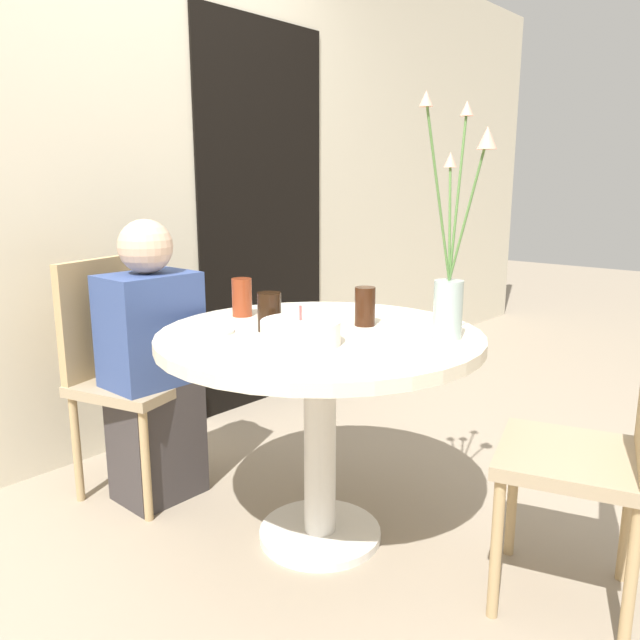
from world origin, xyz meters
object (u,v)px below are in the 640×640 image
(flower_vase, at_px, (452,267))
(drink_glass_0, at_px, (242,297))
(chair_left_flank, at_px, (605,436))
(person_boy, at_px, (153,371))
(side_plate, at_px, (204,331))
(chair_right_flank, at_px, (121,362))
(birthday_cake, at_px, (301,332))
(drink_glass_1, at_px, (365,306))
(drink_glass_2, at_px, (269,312))

(flower_vase, xyz_separation_m, drink_glass_0, (-0.21, 0.73, -0.15))
(chair_left_flank, height_order, drink_glass_0, chair_left_flank)
(person_boy, bearing_deg, side_plate, -98.78)
(chair_right_flank, height_order, person_boy, person_boy)
(person_boy, bearing_deg, chair_right_flank, 105.92)
(flower_vase, height_order, drink_glass_0, flower_vase)
(chair_right_flank, bearing_deg, person_boy, -90.00)
(birthday_cake, xyz_separation_m, side_plate, (-0.10, 0.34, -0.03))
(drink_glass_1, height_order, drink_glass_2, drink_glass_1)
(person_boy, bearing_deg, birthday_cake, -86.97)
(chair_right_flank, bearing_deg, chair_left_flank, -89.34)
(chair_left_flank, distance_m, flower_vase, 0.64)
(birthday_cake, relative_size, person_boy, 0.22)
(birthday_cake, bearing_deg, person_boy, 93.03)
(chair_left_flank, xyz_separation_m, drink_glass_2, (-0.35, 0.96, 0.28))
(chair_right_flank, height_order, drink_glass_2, chair_right_flank)
(chair_right_flank, distance_m, side_plate, 0.60)
(side_plate, bearing_deg, chair_left_flank, -65.07)
(birthday_cake, relative_size, drink_glass_2, 1.90)
(side_plate, distance_m, drink_glass_0, 0.28)
(chair_left_flank, relative_size, drink_glass_1, 7.04)
(birthday_cake, bearing_deg, drink_glass_1, 1.69)
(side_plate, bearing_deg, drink_glass_1, -37.19)
(drink_glass_2, bearing_deg, side_plate, 138.63)
(birthday_cake, relative_size, side_plate, 1.22)
(chair_left_flank, xyz_separation_m, drink_glass_0, (-0.26, 1.21, 0.28))
(chair_right_flank, height_order, drink_glass_1, chair_right_flank)
(side_plate, bearing_deg, flower_vase, -53.68)
(drink_glass_2, distance_m, person_boy, 0.63)
(drink_glass_0, bearing_deg, drink_glass_1, -67.97)
(birthday_cake, distance_m, drink_glass_1, 0.33)
(birthday_cake, height_order, drink_glass_0, drink_glass_0)
(chair_left_flank, relative_size, drink_glass_0, 6.70)
(drink_glass_2, bearing_deg, person_boy, 100.18)
(chair_left_flank, height_order, side_plate, chair_left_flank)
(drink_glass_0, height_order, person_boy, person_boy)
(drink_glass_0, bearing_deg, person_boy, 122.81)
(side_plate, bearing_deg, birthday_cake, -73.18)
(chair_left_flank, height_order, flower_vase, flower_vase)
(flower_vase, relative_size, drink_glass_0, 5.28)
(chair_right_flank, distance_m, birthday_cake, 0.93)
(side_plate, relative_size, person_boy, 0.18)
(side_plate, distance_m, person_boy, 0.47)
(flower_vase, bearing_deg, drink_glass_0, 105.79)
(drink_glass_2, bearing_deg, drink_glass_0, 68.30)
(side_plate, relative_size, drink_glass_0, 1.43)
(drink_glass_1, xyz_separation_m, drink_glass_2, (-0.27, 0.19, -0.00))
(drink_glass_1, bearing_deg, drink_glass_2, 145.54)
(side_plate, xyz_separation_m, drink_glass_0, (0.26, 0.10, 0.06))
(birthday_cake, xyz_separation_m, person_boy, (-0.04, 0.74, -0.27))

